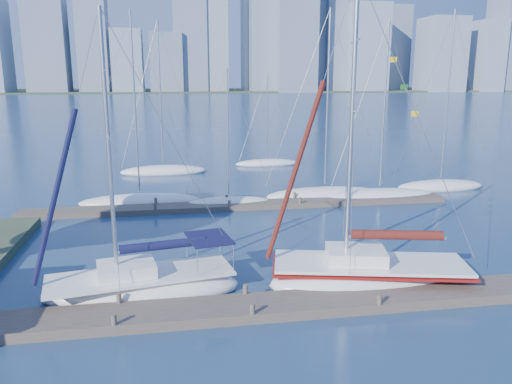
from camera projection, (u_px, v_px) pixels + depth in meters
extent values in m
plane|color=navy|center=(249.00, 313.00, 19.54)|extent=(700.00, 700.00, 0.00)
cube|color=#4A3E36|center=(249.00, 308.00, 19.49)|extent=(26.00, 2.00, 0.40)
cube|color=#4A3E36|center=(242.00, 205.00, 35.19)|extent=(30.00, 1.80, 0.36)
cube|color=#38472D|center=(174.00, 91.00, 326.95)|extent=(800.00, 100.00, 1.50)
ellipsoid|color=white|center=(142.00, 290.00, 21.06)|extent=(8.58, 4.08, 1.44)
cube|color=white|center=(141.00, 275.00, 20.91)|extent=(7.94, 3.76, 0.12)
cube|color=white|center=(126.00, 269.00, 20.65)|extent=(2.58, 2.13, 0.53)
cylinder|color=silver|center=(109.00, 149.00, 19.39)|extent=(0.17, 0.17, 10.61)
cylinder|color=silver|center=(163.00, 247.00, 20.99)|extent=(3.86, 0.77, 0.10)
cylinder|color=#111239|center=(163.00, 245.00, 20.96)|extent=(3.60, 1.00, 0.39)
cube|color=#111239|center=(209.00, 238.00, 21.59)|extent=(2.10, 2.56, 0.08)
ellipsoid|color=white|center=(369.00, 279.00, 22.17)|extent=(9.47, 4.88, 1.59)
cube|color=white|center=(370.00, 263.00, 22.00)|extent=(8.77, 4.51, 0.13)
cube|color=white|center=(356.00, 255.00, 21.95)|extent=(2.90, 2.44, 0.58)
cylinder|color=silver|center=(352.00, 125.00, 20.69)|extent=(0.19, 0.19, 12.01)
cylinder|color=silver|center=(396.00, 237.00, 21.67)|extent=(4.20, 1.05, 0.11)
cylinder|color=#4F1411|center=(397.00, 235.00, 21.65)|extent=(3.94, 1.28, 0.42)
cube|color=maroon|center=(370.00, 267.00, 22.04)|extent=(8.98, 4.66, 0.11)
ellipsoid|color=white|center=(140.00, 202.00, 36.12)|extent=(8.86, 3.29, 1.13)
cylinder|color=silver|center=(135.00, 104.00, 34.55)|extent=(0.12, 0.12, 12.38)
ellipsoid|color=white|center=(229.00, 203.00, 35.78)|extent=(6.59, 3.64, 0.94)
cylinder|color=silver|center=(228.00, 133.00, 34.64)|extent=(0.10, 0.10, 8.77)
ellipsoid|color=white|center=(325.00, 195.00, 38.02)|extent=(9.20, 3.13, 1.24)
cylinder|color=silver|center=(328.00, 99.00, 36.40)|extent=(0.14, 0.14, 12.64)
ellipsoid|color=white|center=(379.00, 196.00, 37.76)|extent=(9.13, 4.32, 1.16)
cylinder|color=silver|center=(385.00, 105.00, 36.22)|extent=(0.13, 0.13, 11.97)
ellipsoid|color=white|center=(440.00, 187.00, 41.02)|extent=(7.81, 4.91, 1.15)
cylinder|color=silver|center=(448.00, 96.00, 39.37)|extent=(0.13, 0.13, 13.01)
ellipsoid|color=white|center=(164.00, 171.00, 47.64)|extent=(8.39, 5.45, 1.19)
cylinder|color=silver|center=(160.00, 93.00, 45.99)|extent=(0.13, 0.13, 12.94)
ellipsoid|color=white|center=(267.00, 163.00, 52.26)|extent=(6.88, 4.16, 0.94)
cylinder|color=silver|center=(267.00, 116.00, 51.14)|extent=(0.10, 0.10, 8.55)
cube|color=slate|center=(47.00, 44.00, 278.35)|extent=(21.78, 17.63, 53.60)
cube|color=gray|center=(95.00, 60.00, 304.71)|extent=(15.70, 17.61, 38.60)
cube|color=#7F96A4|center=(128.00, 62.00, 285.06)|extent=(16.96, 19.81, 35.22)
cube|color=slate|center=(166.00, 63.00, 290.46)|extent=(18.73, 16.86, 33.71)
cube|color=gray|center=(209.00, 17.00, 291.36)|extent=(20.88, 14.99, 86.52)
cube|color=#7F96A4|center=(256.00, 23.00, 311.30)|extent=(17.16, 17.46, 83.21)
cube|color=slate|center=(296.00, 26.00, 290.07)|extent=(23.01, 18.95, 76.03)
cube|color=gray|center=(321.00, 47.00, 311.39)|extent=(14.30, 17.11, 54.53)
cube|color=#7F96A4|center=(367.00, 48.00, 301.15)|extent=(22.17, 18.80, 51.74)
cube|color=slate|center=(394.00, 49.00, 334.62)|extent=(15.57, 17.52, 54.87)
cube|color=gray|center=(441.00, 55.00, 309.18)|extent=(23.30, 23.94, 44.58)
cube|color=#7F96A4|center=(485.00, 57.00, 314.40)|extent=(15.80, 21.38, 43.21)
cube|color=slate|center=(338.00, 18.00, 304.41)|extent=(17.08, 18.00, 88.73)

